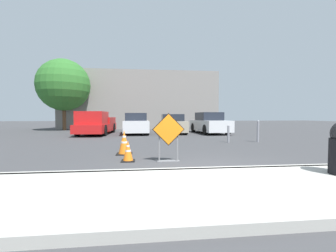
% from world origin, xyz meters
% --- Properties ---
extents(ground_plane, '(96.00, 96.00, 0.00)m').
position_xyz_m(ground_plane, '(0.00, 10.00, 0.00)').
color(ground_plane, '#3D3D3F').
extents(sidewalk_strip, '(26.08, 2.59, 0.14)m').
position_xyz_m(sidewalk_strip, '(0.00, -1.30, 0.07)').
color(sidewalk_strip, '#ADAAA3').
rests_on(sidewalk_strip, ground_plane).
extents(curb_lip, '(26.08, 0.20, 0.14)m').
position_xyz_m(curb_lip, '(0.00, 0.00, 0.07)').
color(curb_lip, '#ADAAA3').
rests_on(curb_lip, ground_plane).
extents(road_closed_sign, '(0.92, 0.20, 1.38)m').
position_xyz_m(road_closed_sign, '(-0.75, 1.44, 0.77)').
color(road_closed_sign, black).
rests_on(road_closed_sign, ground_plane).
extents(traffic_cone_nearest, '(0.38, 0.38, 0.60)m').
position_xyz_m(traffic_cone_nearest, '(-1.90, 1.63, 0.29)').
color(traffic_cone_nearest, black).
rests_on(traffic_cone_nearest, ground_plane).
extents(traffic_cone_second, '(0.52, 0.52, 0.82)m').
position_xyz_m(traffic_cone_second, '(-2.10, 2.84, 0.40)').
color(traffic_cone_second, black).
rests_on(traffic_cone_second, ground_plane).
extents(pickup_truck, '(2.13, 5.46, 1.60)m').
position_xyz_m(pickup_truck, '(-4.74, 11.39, 0.72)').
color(pickup_truck, red).
rests_on(pickup_truck, ground_plane).
extents(parked_car_nearest, '(1.91, 4.61, 1.52)m').
position_xyz_m(parked_car_nearest, '(-1.97, 11.98, 0.71)').
color(parked_car_nearest, silver).
rests_on(parked_car_nearest, ground_plane).
extents(parked_car_second, '(1.96, 4.20, 1.44)m').
position_xyz_m(parked_car_second, '(0.79, 12.05, 0.67)').
color(parked_car_second, '#A39984').
rests_on(parked_car_second, ground_plane).
extents(parked_car_third, '(2.08, 4.71, 1.58)m').
position_xyz_m(parked_car_third, '(3.54, 11.67, 0.73)').
color(parked_car_third, silver).
rests_on(parked_car_third, ground_plane).
extents(bollard_nearest, '(0.12, 0.12, 0.86)m').
position_xyz_m(bollard_nearest, '(2.71, 5.74, 0.46)').
color(bollard_nearest, gray).
rests_on(bollard_nearest, ground_plane).
extents(bollard_second, '(0.12, 0.12, 1.09)m').
position_xyz_m(bollard_second, '(4.24, 5.74, 0.57)').
color(bollard_second, gray).
rests_on(bollard_second, ground_plane).
extents(building_facade_backdrop, '(16.21, 5.00, 5.94)m').
position_xyz_m(building_facade_backdrop, '(-1.71, 20.29, 2.97)').
color(building_facade_backdrop, gray).
rests_on(building_facade_backdrop, ground_plane).
extents(street_tree_behind_lot, '(4.66, 4.66, 6.45)m').
position_xyz_m(street_tree_behind_lot, '(-8.59, 16.63, 4.12)').
color(street_tree_behind_lot, '#513823').
rests_on(street_tree_behind_lot, ground_plane).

